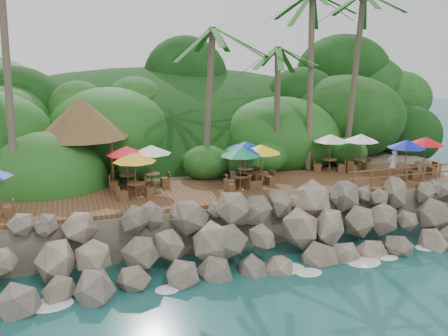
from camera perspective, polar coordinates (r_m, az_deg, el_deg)
name	(u,v)px	position (r m, az deg, el deg)	size (l,w,h in m)	color
ground	(269,278)	(20.68, 5.33, -12.89)	(140.00, 140.00, 0.00)	#19514F
land_base	(181,170)	(34.77, -5.15, -0.19)	(32.00, 25.20, 2.10)	gray
jungle_hill	(162,162)	(42.16, -7.44, 0.67)	(44.80, 28.00, 15.40)	#143811
seawall	(252,236)	(21.91, 3.30, -8.03)	(29.00, 4.00, 2.30)	gray
terrace	(224,190)	(25.14, 0.00, -2.66)	(26.00, 5.00, 0.20)	brown
jungle_foliage	(184,187)	(34.09, -4.73, -2.28)	(44.00, 16.00, 12.00)	#143811
foam_line	(266,274)	(20.91, 5.00, -12.48)	(25.20, 0.80, 0.06)	white
palms	(197,1)	(26.94, -3.26, 19.22)	(28.88, 6.50, 13.31)	brown
palapa	(81,118)	(27.25, -16.62, 5.73)	(5.02, 5.02, 4.60)	brown
dining_clusters	(252,151)	(25.28, 3.41, 2.04)	(24.84, 5.18, 2.28)	brown
railing	(407,174)	(27.50, 20.92, -0.64)	(7.20, 0.10, 1.00)	brown
waiter	(393,164)	(28.45, 19.48, 0.42)	(0.62, 0.41, 1.70)	white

